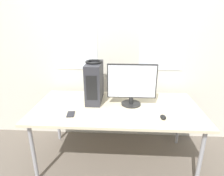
{
  "coord_description": "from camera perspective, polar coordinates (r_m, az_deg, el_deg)",
  "views": [
    {
      "loc": [
        0.06,
        -1.44,
        1.61
      ],
      "look_at": [
        -0.05,
        0.45,
        0.93
      ],
      "focal_mm": 30.0,
      "sensor_mm": 36.0,
      "label": 1
    }
  ],
  "objects": [
    {
      "name": "keyboard",
      "position": [
        1.89,
        5.92,
        -8.35
      ],
      "size": [
        0.47,
        0.13,
        0.02
      ],
      "color": "silver",
      "rests_on": "desk"
    },
    {
      "name": "monitor_main",
      "position": [
        2.06,
        6.03,
        1.17
      ],
      "size": [
        0.54,
        0.22,
        0.47
      ],
      "color": "black",
      "rests_on": "desk"
    },
    {
      "name": "wall_back",
      "position": [
        2.49,
        1.97,
        13.75
      ],
      "size": [
        8.0,
        0.07,
        2.7
      ],
      "color": "beige",
      "rests_on": "ground_plane"
    },
    {
      "name": "mouse",
      "position": [
        1.91,
        15.31,
        -8.51
      ],
      "size": [
        0.06,
        0.09,
        0.03
      ],
      "color": "black",
      "rests_on": "desk"
    },
    {
      "name": "cell_phone",
      "position": [
        1.96,
        -12.45,
        -7.78
      ],
      "size": [
        0.09,
        0.13,
        0.01
      ],
      "rotation": [
        0.0,
        0.0,
        0.13
      ],
      "color": "#232328",
      "rests_on": "desk"
    },
    {
      "name": "paper_sheet_left",
      "position": [
        1.89,
        -7.1,
        -8.76
      ],
      "size": [
        0.29,
        0.34,
        0.0
      ],
      "rotation": [
        0.0,
        0.0,
        0.3
      ],
      "color": "white",
      "rests_on": "desk"
    },
    {
      "name": "headphones",
      "position": [
        2.13,
        -5.54,
        7.96
      ],
      "size": [
        0.19,
        0.19,
        0.02
      ],
      "color": "black",
      "rests_on": "pc_tower"
    },
    {
      "name": "desk",
      "position": [
        2.11,
        1.35,
        -6.71
      ],
      "size": [
        1.82,
        0.9,
        0.71
      ],
      "color": "beige",
      "rests_on": "ground_plane"
    },
    {
      "name": "pc_tower",
      "position": [
        2.19,
        -5.34,
        1.81
      ],
      "size": [
        0.17,
        0.42,
        0.45
      ],
      "color": "#2D2D33",
      "rests_on": "desk"
    }
  ]
}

